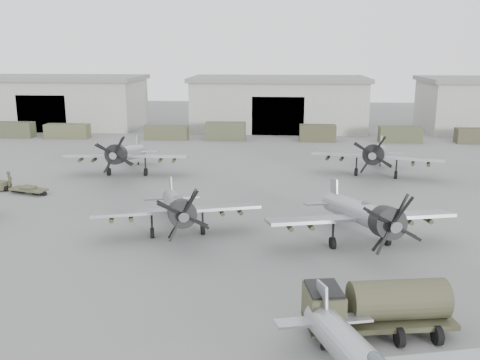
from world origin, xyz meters
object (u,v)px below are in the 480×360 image
(aircraft_far_1, at_px, (377,154))
(aircraft_mid_2, at_px, (362,214))
(fuel_tanker, at_px, (377,304))
(ground_crew, at_px, (10,181))
(aircraft_mid_1, at_px, (177,207))
(aircraft_far_0, at_px, (126,154))
(tug_trailer, at_px, (10,187))

(aircraft_far_1, bearing_deg, aircraft_mid_2, -87.52)
(aircraft_mid_2, xyz_separation_m, aircraft_far_1, (4.49, 20.91, 0.10))
(fuel_tanker, relative_size, ground_crew, 3.76)
(aircraft_mid_1, height_order, aircraft_far_1, aircraft_far_1)
(aircraft_far_0, xyz_separation_m, fuel_tanker, (20.97, -31.18, -0.86))
(aircraft_far_1, relative_size, ground_crew, 7.09)
(fuel_tanker, height_order, ground_crew, fuel_tanker)
(aircraft_mid_2, bearing_deg, aircraft_far_1, 64.40)
(fuel_tanker, xyz_separation_m, tug_trailer, (-30.23, 23.89, -1.07))
(aircraft_far_0, bearing_deg, aircraft_mid_2, -44.37)
(aircraft_far_0, relative_size, fuel_tanker, 1.82)
(aircraft_mid_1, height_order, aircraft_mid_2, aircraft_mid_2)
(aircraft_far_1, height_order, fuel_tanker, aircraft_far_1)
(aircraft_mid_1, distance_m, aircraft_far_0, 20.50)
(ground_crew, bearing_deg, tug_trailer, -168.51)
(aircraft_far_0, relative_size, aircraft_far_1, 0.97)
(aircraft_mid_2, xyz_separation_m, ground_crew, (-31.25, 12.58, -1.41))
(aircraft_mid_2, xyz_separation_m, tug_trailer, (-31.17, 12.32, -1.90))
(aircraft_mid_1, distance_m, ground_crew, 21.63)
(aircraft_far_1, bearing_deg, fuel_tanker, -84.89)
(aircraft_far_1, distance_m, ground_crew, 36.73)
(tug_trailer, bearing_deg, aircraft_far_0, 54.81)
(aircraft_far_0, xyz_separation_m, ground_crew, (-9.33, -7.03, -1.44))
(ground_crew, bearing_deg, aircraft_far_0, -58.38)
(aircraft_mid_2, bearing_deg, fuel_tanker, -108.13)
(aircraft_mid_2, height_order, ground_crew, aircraft_mid_2)
(fuel_tanker, xyz_separation_m, ground_crew, (-30.31, 24.15, -0.58))
(aircraft_mid_1, relative_size, tug_trailer, 1.92)
(aircraft_mid_2, height_order, tug_trailer, aircraft_mid_2)
(tug_trailer, distance_m, ground_crew, 0.56)
(aircraft_mid_1, distance_m, aircraft_far_1, 26.27)
(aircraft_mid_2, relative_size, tug_trailer, 2.07)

